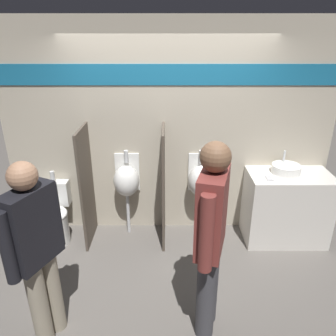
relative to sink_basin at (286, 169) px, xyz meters
The scene contains 12 objects.
ground_plane 1.77m from the sink_basin, 166.78° to the right, with size 16.00×16.00×0.00m, color #5B5651.
display_wall 1.52m from the sink_basin, 169.88° to the left, with size 4.11×0.07×2.70m.
sink_counter 0.51m from the sink_basin, 49.57° to the right, with size 1.01×0.58×0.91m.
sink_basin is the anchor object (origin of this frame).
cell_phone 0.31m from the sink_basin, 145.46° to the right, with size 0.07×0.14×0.01m.
divider_near_counter 2.46m from the sink_basin, behind, with size 0.03×0.59×1.50m.
divider_mid 1.52m from the sink_basin, behind, with size 0.03×0.59×1.50m.
urinal_near_counter 1.99m from the sink_basin, behind, with size 0.33×0.30×1.14m.
urinal_far 1.05m from the sink_basin, behind, with size 0.33×0.30×1.14m.
toilet 3.01m from the sink_basin, behind, with size 0.43×0.59×0.88m.
person_in_vest 1.82m from the sink_basin, 127.32° to the right, with size 0.32×0.61×1.81m.
person_with_lanyard 2.94m from the sink_basin, 148.55° to the right, with size 0.35×0.55×1.69m.
Camera 1 is at (-0.00, -3.34, 2.57)m, focal length 35.00 mm.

